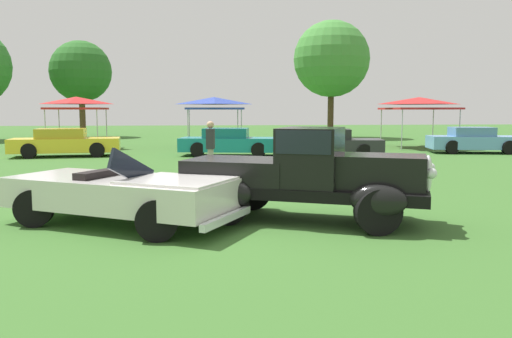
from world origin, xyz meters
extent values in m
plane|color=#386628|center=(0.00, 0.00, 0.00)|extent=(120.00, 120.00, 0.00)
cube|color=black|center=(0.62, -0.15, 0.56)|extent=(4.56, 3.03, 0.20)
cube|color=black|center=(1.81, -0.66, 0.94)|extent=(1.91, 1.63, 0.60)
ellipsoid|color=silver|center=(2.58, -0.99, 0.92)|extent=(0.35, 0.54, 0.68)
cube|color=black|center=(0.73, -0.20, 1.18)|extent=(1.49, 1.67, 1.04)
cube|color=black|center=(0.73, -0.20, 1.48)|extent=(1.42, 1.67, 0.40)
cube|color=black|center=(-0.51, 0.33, 0.86)|extent=(2.29, 2.04, 0.48)
ellipsoid|color=black|center=(2.16, -0.03, 0.56)|extent=(0.99, 0.69, 0.52)
ellipsoid|color=black|center=(1.60, -1.35, 0.56)|extent=(0.99, 0.69, 0.52)
ellipsoid|color=black|center=(-0.23, 0.99, 0.56)|extent=(0.99, 0.69, 0.52)
ellipsoid|color=black|center=(-0.79, -0.33, 0.56)|extent=(0.99, 0.69, 0.52)
sphere|color=silver|center=(2.79, -0.60, 1.00)|extent=(0.18, 0.18, 0.18)
sphere|color=silver|center=(2.45, -1.41, 1.00)|extent=(0.18, 0.18, 0.18)
cylinder|color=black|center=(2.16, -0.03, 0.38)|extent=(0.76, 0.24, 0.76)
cylinder|color=black|center=(1.60, -1.35, 0.38)|extent=(0.76, 0.24, 0.76)
cylinder|color=black|center=(-0.23, 0.99, 0.38)|extent=(0.76, 0.24, 0.76)
cylinder|color=black|center=(-0.79, -0.33, 0.38)|extent=(0.76, 0.24, 0.76)
cube|color=silver|center=(-2.66, -0.11, 0.57)|extent=(4.34, 3.46, 0.52)
cube|color=silver|center=(-1.64, -0.68, 0.77)|extent=(2.12, 2.05, 0.20)
cube|color=black|center=(-2.44, -0.23, 0.99)|extent=(0.66, 1.12, 0.82)
cube|color=black|center=(-3.00, 0.08, 0.81)|extent=(0.83, 1.19, 0.28)
cube|color=silver|center=(-0.84, -1.13, 0.28)|extent=(0.89, 1.49, 0.12)
cylinder|color=black|center=(-1.17, -0.06, 0.33)|extent=(0.66, 0.20, 0.66)
cylinder|color=black|center=(-1.92, -1.41, 0.33)|extent=(0.66, 0.20, 0.66)
cylinder|color=black|center=(-3.37, 1.17, 0.33)|extent=(0.66, 0.20, 0.66)
cylinder|color=black|center=(-4.12, -0.18, 0.33)|extent=(0.66, 0.20, 0.66)
cube|color=yellow|center=(-7.16, 13.86, 0.50)|extent=(4.72, 2.21, 0.60)
cube|color=gold|center=(-7.34, 13.84, 1.00)|extent=(2.16, 1.67, 0.44)
cylinder|color=black|center=(-5.71, 13.26, 0.32)|extent=(0.64, 0.22, 0.64)
cylinder|color=black|center=(-8.43, 12.93, 0.32)|extent=(0.64, 0.22, 0.64)
cube|color=teal|center=(0.00, 13.51, 0.50)|extent=(4.62, 2.42, 0.60)
cube|color=#146A6E|center=(-0.17, 13.54, 1.00)|extent=(2.15, 1.76, 0.44)
cylinder|color=black|center=(1.16, 12.51, 0.32)|extent=(0.64, 0.22, 0.64)
cylinder|color=black|center=(-1.43, 12.98, 0.32)|extent=(0.64, 0.22, 0.64)
cube|color=#28282D|center=(4.24, 12.02, 0.50)|extent=(4.44, 2.42, 0.60)
cube|color=black|center=(4.08, 12.05, 1.00)|extent=(2.08, 1.76, 0.44)
cylinder|color=black|center=(5.34, 11.03, 0.32)|extent=(0.64, 0.22, 0.64)
cylinder|color=black|center=(2.86, 11.50, 0.32)|extent=(0.64, 0.22, 0.64)
cube|color=#669EDB|center=(11.59, 13.73, 0.50)|extent=(4.41, 2.43, 0.60)
cube|color=#517EAF|center=(11.43, 13.76, 1.00)|extent=(2.07, 1.76, 0.44)
cylinder|color=black|center=(12.67, 12.74, 0.32)|extent=(0.64, 0.22, 0.64)
cylinder|color=black|center=(10.21, 13.21, 0.32)|extent=(0.64, 0.22, 0.64)
cylinder|color=#9E998E|center=(-0.97, 6.27, 0.43)|extent=(0.16, 0.16, 0.86)
cylinder|color=#9E998E|center=(-0.99, 6.07, 0.43)|extent=(0.16, 0.16, 0.86)
cube|color=#2D2D33|center=(-0.98, 6.17, 1.16)|extent=(0.28, 0.42, 0.60)
sphere|color=tan|center=(-0.98, 6.17, 1.58)|extent=(0.22, 0.22, 0.22)
cylinder|color=#B7B7BC|center=(-6.42, 19.49, 1.02)|extent=(0.05, 0.05, 2.05)
cylinder|color=#B7B7BC|center=(-6.42, 16.99, 1.02)|extent=(0.05, 0.05, 2.05)
cylinder|color=#B7B7BC|center=(-8.92, 19.49, 1.02)|extent=(0.05, 0.05, 2.05)
cylinder|color=#B7B7BC|center=(-8.92, 16.99, 1.02)|extent=(0.05, 0.05, 2.05)
cube|color=red|center=(-7.67, 18.24, 2.10)|extent=(2.78, 2.78, 0.10)
pyramid|color=red|center=(-7.67, 18.24, 2.52)|extent=(2.72, 2.72, 0.38)
cylinder|color=#B7B7BC|center=(0.77, 19.64, 1.02)|extent=(0.05, 0.05, 2.05)
cylinder|color=#B7B7BC|center=(0.77, 16.93, 1.02)|extent=(0.05, 0.05, 2.05)
cylinder|color=#B7B7BC|center=(-1.94, 19.64, 1.02)|extent=(0.05, 0.05, 2.05)
cylinder|color=#B7B7BC|center=(-1.94, 16.93, 1.02)|extent=(0.05, 0.05, 2.05)
cube|color=#2D429E|center=(-0.58, 18.28, 2.10)|extent=(3.02, 3.02, 0.10)
pyramid|color=#2D429E|center=(-0.58, 18.28, 2.52)|extent=(2.96, 2.96, 0.38)
cylinder|color=#B7B7BC|center=(11.88, 18.83, 1.02)|extent=(0.05, 0.05, 2.05)
cylinder|color=#B7B7BC|center=(11.88, 15.78, 1.02)|extent=(0.05, 0.05, 2.05)
cylinder|color=#B7B7BC|center=(8.83, 18.83, 1.02)|extent=(0.05, 0.05, 2.05)
cylinder|color=#B7B7BC|center=(8.83, 15.78, 1.02)|extent=(0.05, 0.05, 2.05)
cube|color=red|center=(10.36, 17.30, 2.10)|extent=(3.40, 3.40, 0.10)
pyramid|color=red|center=(10.36, 17.30, 2.52)|extent=(3.33, 3.33, 0.38)
cylinder|color=brown|center=(-10.22, 30.79, 1.83)|extent=(0.44, 0.44, 3.66)
sphere|color=#286623|center=(-10.22, 30.79, 4.91)|extent=(4.54, 4.54, 4.54)
cylinder|color=#47331E|center=(8.17, 27.78, 2.10)|extent=(0.44, 0.44, 4.20)
sphere|color=#428938|center=(8.17, 27.78, 5.72)|extent=(5.51, 5.51, 5.51)
camera|label=1|loc=(-1.21, -9.23, 2.01)|focal=35.94mm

